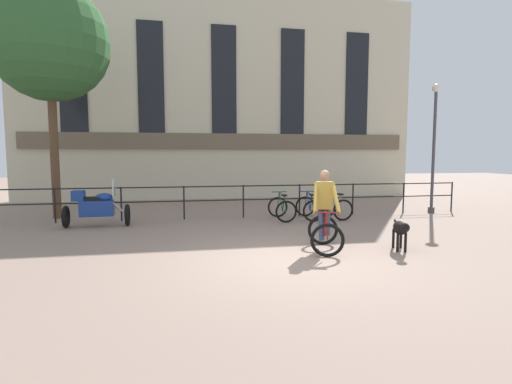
{
  "coord_description": "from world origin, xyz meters",
  "views": [
    {
      "loc": [
        -1.95,
        -7.36,
        2.06
      ],
      "look_at": [
        -0.03,
        2.86,
        1.05
      ],
      "focal_mm": 28.0,
      "sensor_mm": 36.0,
      "label": 1
    }
  ],
  "objects_px": {
    "dog": "(400,229)",
    "parked_bicycle_mid_right": "(336,207)",
    "parked_motorcycle": "(96,207)",
    "parked_bicycle_near_lamp": "(282,208)",
    "parked_bicycle_mid_left": "(309,208)",
    "street_lamp": "(434,141)",
    "cyclist_with_bike": "(325,214)"
  },
  "relations": [
    {
      "from": "dog",
      "to": "parked_bicycle_mid_right",
      "type": "relative_size",
      "value": 0.87
    },
    {
      "from": "parked_motorcycle",
      "to": "parked_bicycle_near_lamp",
      "type": "relative_size",
      "value": 1.59
    },
    {
      "from": "parked_bicycle_mid_left",
      "to": "street_lamp",
      "type": "relative_size",
      "value": 0.26
    },
    {
      "from": "parked_bicycle_mid_right",
      "to": "parked_bicycle_mid_left",
      "type": "bearing_deg",
      "value": -2.7
    },
    {
      "from": "street_lamp",
      "to": "parked_bicycle_mid_right",
      "type": "bearing_deg",
      "value": -172.21
    },
    {
      "from": "cyclist_with_bike",
      "to": "street_lamp",
      "type": "bearing_deg",
      "value": 53.67
    },
    {
      "from": "parked_bicycle_near_lamp",
      "to": "cyclist_with_bike",
      "type": "bearing_deg",
      "value": 89.23
    },
    {
      "from": "parked_bicycle_near_lamp",
      "to": "parked_bicycle_mid_left",
      "type": "height_order",
      "value": "same"
    },
    {
      "from": "parked_bicycle_near_lamp",
      "to": "street_lamp",
      "type": "height_order",
      "value": "street_lamp"
    },
    {
      "from": "parked_motorcycle",
      "to": "street_lamp",
      "type": "distance_m",
      "value": 11.1
    },
    {
      "from": "parked_bicycle_mid_right",
      "to": "cyclist_with_bike",
      "type": "bearing_deg",
      "value": 62.0
    },
    {
      "from": "parked_motorcycle",
      "to": "cyclist_with_bike",
      "type": "bearing_deg",
      "value": -126.62
    },
    {
      "from": "parked_bicycle_mid_left",
      "to": "street_lamp",
      "type": "bearing_deg",
      "value": -169.48
    },
    {
      "from": "dog",
      "to": "cyclist_with_bike",
      "type": "bearing_deg",
      "value": -179.36
    },
    {
      "from": "dog",
      "to": "parked_bicycle_mid_left",
      "type": "relative_size",
      "value": 0.86
    },
    {
      "from": "parked_motorcycle",
      "to": "parked_bicycle_mid_left",
      "type": "xyz_separation_m",
      "value": [
        6.3,
        0.19,
        -0.2
      ]
    },
    {
      "from": "parked_motorcycle",
      "to": "parked_bicycle_mid_right",
      "type": "xyz_separation_m",
      "value": [
        7.19,
        0.19,
        -0.2
      ]
    },
    {
      "from": "cyclist_with_bike",
      "to": "parked_bicycle_mid_left",
      "type": "xyz_separation_m",
      "value": [
        0.93,
        3.86,
        -0.41
      ]
    },
    {
      "from": "dog",
      "to": "parked_bicycle_near_lamp",
      "type": "xyz_separation_m",
      "value": [
        -1.48,
        4.3,
        -0.11
      ]
    },
    {
      "from": "dog",
      "to": "parked_bicycle_mid_right",
      "type": "bearing_deg",
      "value": 102.93
    },
    {
      "from": "parked_bicycle_mid_right",
      "to": "parked_bicycle_near_lamp",
      "type": "bearing_deg",
      "value": -2.7
    },
    {
      "from": "cyclist_with_bike",
      "to": "parked_bicycle_near_lamp",
      "type": "height_order",
      "value": "cyclist_with_bike"
    },
    {
      "from": "cyclist_with_bike",
      "to": "parked_motorcycle",
      "type": "relative_size",
      "value": 0.96
    },
    {
      "from": "cyclist_with_bike",
      "to": "parked_bicycle_mid_left",
      "type": "relative_size",
      "value": 1.47
    },
    {
      "from": "dog",
      "to": "parked_motorcycle",
      "type": "bearing_deg",
      "value": 166.08
    },
    {
      "from": "parked_bicycle_mid_right",
      "to": "street_lamp",
      "type": "height_order",
      "value": "street_lamp"
    },
    {
      "from": "cyclist_with_bike",
      "to": "street_lamp",
      "type": "height_order",
      "value": "street_lamp"
    },
    {
      "from": "parked_motorcycle",
      "to": "street_lamp",
      "type": "xyz_separation_m",
      "value": [
        10.91,
        0.7,
        1.91
      ]
    },
    {
      "from": "cyclist_with_bike",
      "to": "parked_bicycle_mid_right",
      "type": "distance_m",
      "value": 4.29
    },
    {
      "from": "parked_bicycle_mid_left",
      "to": "parked_motorcycle",
      "type": "bearing_deg",
      "value": 5.98
    },
    {
      "from": "parked_bicycle_mid_left",
      "to": "dog",
      "type": "bearing_deg",
      "value": 102.05
    },
    {
      "from": "parked_bicycle_near_lamp",
      "to": "parked_motorcycle",
      "type": "bearing_deg",
      "value": 1.94
    }
  ]
}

